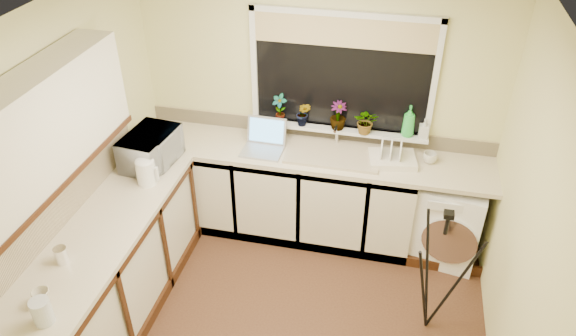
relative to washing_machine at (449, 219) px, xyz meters
The scene contains 33 objects.
floor 1.77m from the washing_machine, 137.39° to the right, with size 3.20×3.20×0.00m, color brown.
ceiling 2.68m from the washing_machine, 137.39° to the right, with size 3.20×3.20×0.00m, color white.
wall_back 1.55m from the washing_machine, 165.41° to the left, with size 3.20×3.20×0.00m, color beige.
wall_left 3.21m from the washing_machine, 157.84° to the right, with size 3.00×3.00×0.00m, color beige.
wall_right 1.47m from the washing_machine, 74.28° to the right, with size 3.00×3.00×0.00m, color beige.
base_cabinet_back 1.60m from the washing_machine, behind, with size 2.55×0.60×0.86m, color silver.
base_cabinet_left 2.96m from the washing_machine, 150.25° to the right, with size 0.54×2.40×0.86m, color silver.
worktop_back 1.36m from the washing_machine, behind, with size 3.20×0.60×0.04m, color beige.
worktop_left 3.00m from the washing_machine, 150.25° to the right, with size 0.60×2.40×0.04m, color beige.
upper_cabinet 3.46m from the washing_machine, 149.15° to the right, with size 0.28×1.90×0.70m, color silver.
splashback_left 3.30m from the washing_machine, 152.80° to the right, with size 0.02×2.40×0.45m, color beige.
splashback_back 1.43m from the washing_machine, 165.92° to the left, with size 3.20×0.02×0.14m, color beige.
window_glass 1.60m from the washing_machine, 163.57° to the left, with size 1.50×0.02×1.00m, color black.
window_blind 1.89m from the washing_machine, 164.81° to the left, with size 1.50×0.02×0.25m, color tan.
windowsill 1.27m from the washing_machine, 166.32° to the left, with size 1.60×0.14×0.03m, color white.
sink 1.19m from the washing_machine, behind, with size 0.82×0.46×0.03m, color tan.
faucet 1.26m from the washing_machine, 168.87° to the left, with size 0.03×0.03×0.24m, color silver.
washing_machine is the anchor object (origin of this frame).
laptop 1.79m from the washing_machine, behind, with size 0.36×0.34×0.26m.
kettle 2.66m from the washing_machine, 163.83° to the right, with size 0.16×0.16×0.21m, color white.
dish_rack 0.77m from the washing_machine, behind, with size 0.40×0.30×0.06m, color silver.
tripod 0.94m from the washing_machine, 98.55° to the right, with size 0.57×0.57×1.15m, color black, non-canonical shape.
glass_jug 3.34m from the washing_machine, 138.54° to the right, with size 0.12×0.12×0.17m, color silver.
steel_jar 3.20m from the washing_machine, 147.31° to the right, with size 0.09×0.09×0.12m, color white.
microwave 2.68m from the washing_machine, behind, with size 0.53×0.36×0.29m, color silver.
plant_a 1.81m from the washing_machine, behind, with size 0.14×0.10×0.27m, color #999999.
plant_b 1.60m from the washing_machine, behind, with size 0.13×0.10×0.24m, color #999999.
plant_c 1.35m from the washing_machine, 167.08° to the left, with size 0.15×0.15×0.26m, color #999999.
plant_d 1.15m from the washing_machine, 164.93° to the left, with size 0.21×0.18×0.23m, color #999999.
soap_bottle_green 0.95m from the washing_machine, 150.75° to the left, with size 0.11×0.11×0.29m, color green.
soap_bottle_clear 0.85m from the washing_machine, 141.82° to the left, with size 0.08×0.08×0.18m, color #999999.
cup_back 0.61m from the washing_machine, 158.18° to the left, with size 0.12×0.12×0.09m, color beige.
cup_left 3.33m from the washing_machine, 141.37° to the right, with size 0.11×0.11×0.10m, color beige.
Camera 1 is at (0.69, -2.80, 3.46)m, focal length 33.71 mm.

